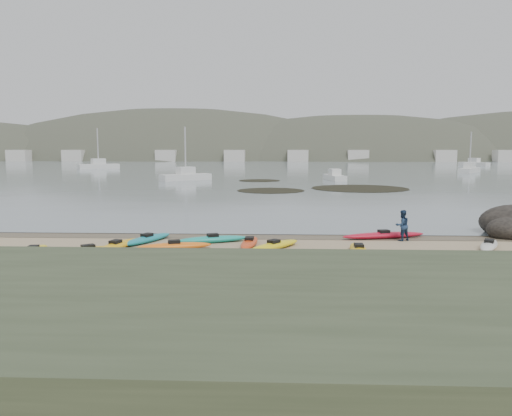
{
  "coord_description": "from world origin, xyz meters",
  "views": [
    {
      "loc": [
        1.16,
        -27.18,
        4.8
      ],
      "look_at": [
        0.0,
        0.0,
        1.5
      ],
      "focal_mm": 35.0,
      "sensor_mm": 36.0,
      "label": 1
    }
  ],
  "objects": [
    {
      "name": "wet_sand",
      "position": [
        0.0,
        -0.3,
        0.0
      ],
      "size": [
        60.0,
        60.0,
        0.0
      ],
      "primitive_type": "plane",
      "color": "brown",
      "rests_on": "ground"
    },
    {
      "name": "kelp_mats",
      "position": [
        6.2,
        32.9,
        0.03
      ],
      "size": [
        20.95,
        23.63,
        0.04
      ],
      "color": "black",
      "rests_on": "water"
    },
    {
      "name": "ground",
      "position": [
        0.0,
        0.0,
        0.0
      ],
      "size": [
        600.0,
        600.0,
        0.0
      ],
      "primitive_type": "plane",
      "color": "tan",
      "rests_on": "ground"
    },
    {
      "name": "bluff",
      "position": [
        0.0,
        -17.5,
        1.0
      ],
      "size": [
        60.0,
        8.0,
        2.0
      ],
      "primitive_type": "cube",
      "color": "#475138",
      "rests_on": "ground"
    },
    {
      "name": "moored_boats",
      "position": [
        5.01,
        74.79,
        0.56
      ],
      "size": [
        99.64,
        68.37,
        1.25
      ],
      "color": "silver",
      "rests_on": "ground"
    },
    {
      "name": "far_town",
      "position": [
        6.0,
        145.0,
        2.0
      ],
      "size": [
        199.0,
        5.0,
        4.0
      ],
      "color": "beige",
      "rests_on": "ground"
    },
    {
      "name": "person_east",
      "position": [
        7.63,
        -1.41,
        0.8
      ],
      "size": [
        0.95,
        0.86,
        1.6
      ],
      "primitive_type": "imported",
      "rotation": [
        0.0,
        0.0,
        3.54
      ],
      "color": "navy",
      "rests_on": "ground"
    },
    {
      "name": "far_hills",
      "position": [
        39.38,
        193.97,
        -15.93
      ],
      "size": [
        550.0,
        135.0,
        80.0
      ],
      "color": "#384235",
      "rests_on": "ground"
    },
    {
      "name": "water",
      "position": [
        0.0,
        300.0,
        0.01
      ],
      "size": [
        1200.0,
        1200.0,
        0.0
      ],
      "primitive_type": "plane",
      "color": "slate",
      "rests_on": "ground"
    },
    {
      "name": "kayaks",
      "position": [
        -1.09,
        -3.8,
        0.17
      ],
      "size": [
        22.55,
        8.81,
        0.34
      ],
      "color": "yellow",
      "rests_on": "ground"
    }
  ]
}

